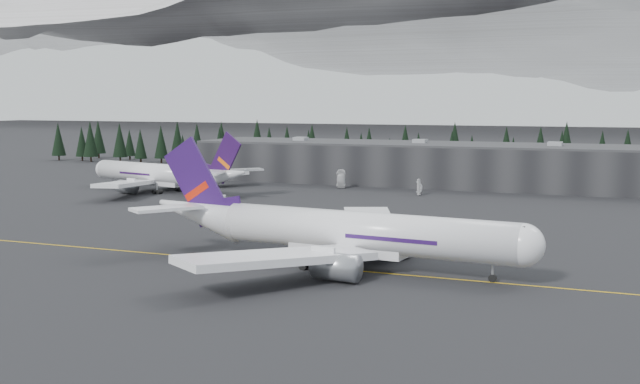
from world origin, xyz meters
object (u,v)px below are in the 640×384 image
at_px(terminal, 452,164).
at_px(jet_main, 332,230).
at_px(gse_vehicle_a, 341,186).
at_px(gse_vehicle_b, 420,192).
at_px(jet_parked, 165,175).

height_order(terminal, jet_main, jet_main).
distance_m(terminal, gse_vehicle_a, 35.40).
bearing_deg(gse_vehicle_b, terminal, 172.01).
xyz_separation_m(jet_main, gse_vehicle_a, (-37.75, 103.27, -4.73)).
relative_size(terminal, jet_main, 2.41).
distance_m(terminal, jet_parked, 85.38).
distance_m(jet_parked, gse_vehicle_b, 70.69).
distance_m(jet_main, jet_parked, 109.39).
bearing_deg(jet_main, terminal, 99.59).
xyz_separation_m(terminal, jet_parked, (-69.52, -49.54, -1.35)).
relative_size(terminal, gse_vehicle_b, 35.68).
xyz_separation_m(jet_parked, gse_vehicle_b, (67.58, 20.33, -4.19)).
bearing_deg(jet_parked, terminal, -129.61).
bearing_deg(gse_vehicle_b, jet_main, 2.98).
relative_size(jet_main, jet_parked, 1.13).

